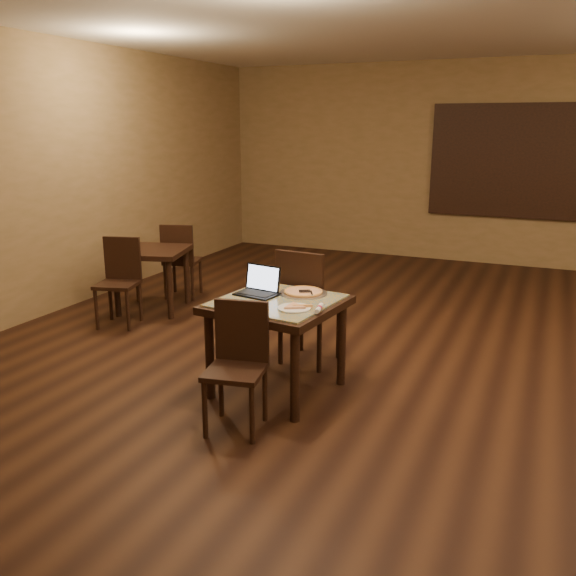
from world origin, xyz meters
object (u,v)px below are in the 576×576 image
at_px(other_table_b_chair_near, 120,276).
at_px(other_table_b_chair_far, 180,257).
at_px(chair_main_far, 305,301).
at_px(laptop, 260,287).
at_px(tiled_table, 277,312).
at_px(chair_main_near, 238,358).
at_px(pizza_pan, 303,293).
at_px(other_table_b, 152,259).

relative_size(other_table_b_chair_near, other_table_b_chair_far, 1.00).
bearing_deg(other_table_b_chair_near, chair_main_far, -22.90).
bearing_deg(laptop, tiled_table, -17.40).
xyz_separation_m(chair_main_near, other_table_b_chair_far, (-2.20, 2.61, 0.02)).
bearing_deg(chair_main_far, tiled_table, 97.08).
relative_size(tiled_table, other_table_b_chair_near, 1.11).
height_order(tiled_table, chair_main_near, chair_main_near).
relative_size(laptop, other_table_b_chair_near, 0.39).
distance_m(chair_main_far, other_table_b_chair_near, 2.26).
xyz_separation_m(chair_main_far, laptop, (-0.19, -0.51, 0.23)).
relative_size(pizza_pan, other_table_b, 0.42).
xyz_separation_m(chair_main_near, chair_main_far, (0.00, 1.23, 0.08)).
xyz_separation_m(chair_main_far, pizza_pan, (0.13, -0.37, 0.18)).
relative_size(chair_main_far, laptop, 2.93).
relative_size(pizza_pan, other_table_b_chair_far, 0.42).
distance_m(tiled_table, other_table_b_chair_far, 2.98).
bearing_deg(tiled_table, chair_main_far, 97.96).
bearing_deg(chair_main_far, other_table_b_chair_far, -25.94).
bearing_deg(laptop, other_table_b, 155.99).
bearing_deg(laptop, other_table_b_chair_near, 168.09).
bearing_deg(chair_main_far, pizza_pan, 115.54).
height_order(chair_main_near, chair_main_far, chair_main_far).
relative_size(chair_main_near, other_table_b_chair_far, 0.97).
relative_size(other_table_b, other_table_b_chair_far, 1.01).
bearing_deg(other_table_b_chair_near, laptop, -36.75).
relative_size(tiled_table, chair_main_far, 0.98).
distance_m(chair_main_far, laptop, 0.59).
xyz_separation_m(chair_main_near, other_table_b_chair_near, (-2.24, 1.53, 0.02)).
bearing_deg(laptop, chair_main_near, -66.10).
relative_size(chair_main_far, other_table_b_chair_far, 1.13).
relative_size(chair_main_far, other_table_b, 1.12).
relative_size(tiled_table, other_table_b, 1.10).
xyz_separation_m(tiled_table, other_table_b_chair_near, (-2.25, 0.91, -0.14)).
distance_m(tiled_table, laptop, 0.28).
distance_m(chair_main_near, pizza_pan, 0.91).
bearing_deg(pizza_pan, other_table_b_chair_far, 143.10).
distance_m(laptop, other_table_b, 2.45).
relative_size(chair_main_near, other_table_b_chair_near, 0.97).
bearing_deg(tiled_table, other_table_b_chair_near, 165.08).
height_order(laptop, other_table_b, laptop).
relative_size(other_table_b, other_table_b_chair_near, 1.01).
height_order(chair_main_far, other_table_b, chair_main_far).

